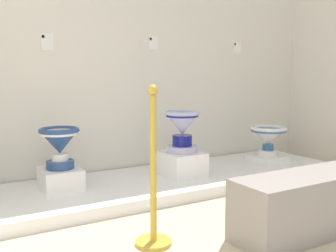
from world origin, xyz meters
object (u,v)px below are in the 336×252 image
object	(u,v)px
antique_toilet_pale_glazed	(59,142)
antique_toilet_broad_patterned	(182,127)
plinth_block_pale_glazed	(61,179)
info_placard_first	(47,42)
info_placard_second	(153,43)
antique_toilet_rightmost	(268,136)
info_placard_third	(237,48)
museum_bench	(309,203)
plinth_block_rightmost	(268,158)
stanchion_post_near_left	(153,194)
plinth_block_broad_patterned	(182,164)

from	to	relation	value
antique_toilet_pale_glazed	antique_toilet_broad_patterned	world-z (taller)	antique_toilet_broad_patterned
plinth_block_pale_glazed	info_placard_first	world-z (taller)	info_placard_first
plinth_block_pale_glazed	info_placard_second	world-z (taller)	info_placard_second
antique_toilet_rightmost	info_placard_third	distance (m)	1.12
museum_bench	plinth_block_rightmost	bearing A→B (deg)	54.01
plinth_block_rightmost	stanchion_post_near_left	distance (m)	2.27
plinth_block_pale_glazed	plinth_block_rightmost	distance (m)	2.27
antique_toilet_broad_patterned	museum_bench	bearing A→B (deg)	-84.89
plinth_block_broad_patterned	plinth_block_rightmost	bearing A→B (deg)	2.17
info_placard_first	plinth_block_rightmost	bearing A→B (deg)	-13.02
info_placard_second	museum_bench	world-z (taller)	info_placard_second
museum_bench	antique_toilet_pale_glazed	bearing A→B (deg)	129.39
stanchion_post_near_left	info_placard_second	bearing A→B (deg)	61.87
plinth_block_broad_patterned	info_placard_third	world-z (taller)	info_placard_third
stanchion_post_near_left	plinth_block_pale_glazed	bearing A→B (deg)	103.07
plinth_block_pale_glazed	info_placard_third	size ratio (longest dim) A/B	2.68
info_placard_first	museum_bench	world-z (taller)	info_placard_first
plinth_block_rightmost	museum_bench	world-z (taller)	museum_bench
info_placard_second	stanchion_post_near_left	xyz separation A→B (m)	(-0.84, -1.58, -1.05)
plinth_block_rightmost	info_placard_first	distance (m)	2.59
plinth_block_rightmost	museum_bench	xyz separation A→B (m)	(-1.03, -1.42, 0.07)
plinth_block_broad_patterned	museum_bench	xyz separation A→B (m)	(0.12, -1.37, -0.01)
plinth_block_broad_patterned	museum_bench	size ratio (longest dim) A/B	0.34
plinth_block_rightmost	info_placard_third	bearing A→B (deg)	93.99
antique_toilet_broad_patterned	info_placard_second	xyz separation A→B (m)	(-0.00, 0.56, 0.82)
info_placard_first	info_placard_second	xyz separation A→B (m)	(1.08, -0.00, 0.04)
antique_toilet_pale_glazed	info_placard_third	bearing A→B (deg)	10.89
plinth_block_rightmost	info_placard_second	xyz separation A→B (m)	(-1.16, 0.52, 1.25)
antique_toilet_rightmost	museum_bench	world-z (taller)	antique_toilet_rightmost
plinth_block_broad_patterned	stanchion_post_near_left	bearing A→B (deg)	-129.85
plinth_block_pale_glazed	info_placard_first	bearing A→B (deg)	86.06
stanchion_post_near_left	museum_bench	distance (m)	1.04
plinth_block_rightmost	museum_bench	bearing A→B (deg)	-125.99
plinth_block_broad_patterned	info_placard_second	xyz separation A→B (m)	(-0.00, 0.56, 1.17)
plinth_block_pale_glazed	antique_toilet_pale_glazed	xyz separation A→B (m)	(0.00, -0.00, 0.31)
plinth_block_rightmost	info_placard_second	size ratio (longest dim) A/B	2.43
plinth_block_pale_glazed	antique_toilet_rightmost	distance (m)	2.28
antique_toilet_pale_glazed	stanchion_post_near_left	world-z (taller)	stanchion_post_near_left
plinth_block_rightmost	info_placard_second	world-z (taller)	info_placard_second
antique_toilet_broad_patterned	info_placard_third	distance (m)	1.49
info_placard_first	info_placard_second	size ratio (longest dim) A/B	1.10
plinth_block_rightmost	info_placard_first	world-z (taller)	info_placard_first
info_placard_third	antique_toilet_rightmost	bearing A→B (deg)	-86.01
info_placard_first	antique_toilet_pale_glazed	bearing A→B (deg)	-93.94
antique_toilet_rightmost	info_placard_first	world-z (taller)	info_placard_first
plinth_block_pale_glazed	antique_toilet_broad_patterned	world-z (taller)	antique_toilet_broad_patterned
antique_toilet_broad_patterned	antique_toilet_rightmost	bearing A→B (deg)	2.17
antique_toilet_broad_patterned	info_placard_second	world-z (taller)	info_placard_second
plinth_block_broad_patterned	antique_toilet_rightmost	bearing A→B (deg)	2.17
plinth_block_pale_glazed	antique_toilet_broad_patterned	distance (m)	1.18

